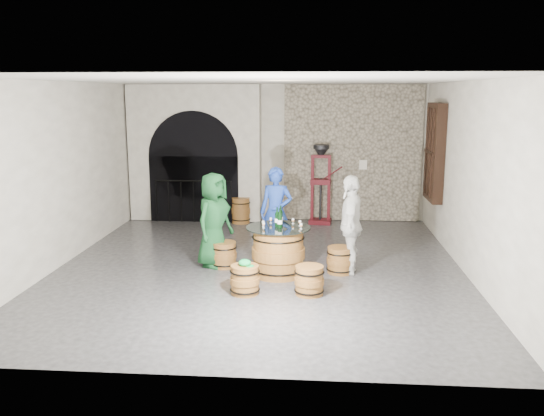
# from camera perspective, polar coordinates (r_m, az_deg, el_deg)

# --- Properties ---
(ground) EXTENTS (8.00, 8.00, 0.00)m
(ground) POSITION_cam_1_polar(r_m,az_deg,el_deg) (10.15, -1.23, -5.84)
(ground) COLOR #29292B
(ground) RESTS_ON ground
(wall_back) EXTENTS (8.00, 0.00, 8.00)m
(wall_back) POSITION_cam_1_polar(r_m,az_deg,el_deg) (13.76, 0.42, 5.51)
(wall_back) COLOR beige
(wall_back) RESTS_ON ground
(wall_front) EXTENTS (8.00, 0.00, 8.00)m
(wall_front) POSITION_cam_1_polar(r_m,az_deg,el_deg) (5.90, -5.18, -2.44)
(wall_front) COLOR beige
(wall_front) RESTS_ON ground
(wall_left) EXTENTS (0.00, 8.00, 8.00)m
(wall_left) POSITION_cam_1_polar(r_m,az_deg,el_deg) (10.73, -20.23, 3.15)
(wall_left) COLOR beige
(wall_left) RESTS_ON ground
(wall_right) EXTENTS (0.00, 8.00, 8.00)m
(wall_right) POSITION_cam_1_polar(r_m,az_deg,el_deg) (10.07, 18.98, 2.73)
(wall_right) COLOR beige
(wall_right) RESTS_ON ground
(ceiling) EXTENTS (8.00, 8.00, 0.00)m
(ceiling) POSITION_cam_1_polar(r_m,az_deg,el_deg) (9.70, -1.31, 12.52)
(ceiling) COLOR beige
(ceiling) RESTS_ON wall_back
(stone_facing_panel) EXTENTS (3.20, 0.12, 3.18)m
(stone_facing_panel) POSITION_cam_1_polar(r_m,az_deg,el_deg) (13.69, 7.97, 5.37)
(stone_facing_panel) COLOR tan
(stone_facing_panel) RESTS_ON ground
(arched_opening) EXTENTS (3.10, 0.60, 3.19)m
(arched_opening) POSITION_cam_1_polar(r_m,az_deg,el_deg) (13.77, -7.61, 5.34)
(arched_opening) COLOR beige
(arched_opening) RESTS_ON ground
(shuttered_window) EXTENTS (0.23, 1.10, 2.00)m
(shuttered_window) POSITION_cam_1_polar(r_m,az_deg,el_deg) (12.35, 15.78, 5.34)
(shuttered_window) COLOR black
(shuttered_window) RESTS_ON wall_right
(barrel_table) EXTENTS (1.08, 1.08, 0.83)m
(barrel_table) POSITION_cam_1_polar(r_m,az_deg,el_deg) (9.60, 0.63, -4.32)
(barrel_table) COLOR brown
(barrel_table) RESTS_ON ground
(barrel_stool_left) EXTENTS (0.46, 0.46, 0.45)m
(barrel_stool_left) POSITION_cam_1_polar(r_m,az_deg,el_deg) (10.13, -4.79, -4.62)
(barrel_stool_left) COLOR brown
(barrel_stool_left) RESTS_ON ground
(barrel_stool_far) EXTENTS (0.46, 0.46, 0.45)m
(barrel_stool_far) POSITION_cam_1_polar(r_m,az_deg,el_deg) (10.66, 0.41, -3.76)
(barrel_stool_far) COLOR brown
(barrel_stool_far) RESTS_ON ground
(barrel_stool_right) EXTENTS (0.46, 0.46, 0.45)m
(barrel_stool_right) POSITION_cam_1_polar(r_m,az_deg,el_deg) (9.84, 6.75, -5.15)
(barrel_stool_right) COLOR brown
(barrel_stool_right) RESTS_ON ground
(barrel_stool_near_right) EXTENTS (0.46, 0.46, 0.45)m
(barrel_stool_near_right) POSITION_cam_1_polar(r_m,az_deg,el_deg) (8.76, 3.71, -7.17)
(barrel_stool_near_right) COLOR brown
(barrel_stool_near_right) RESTS_ON ground
(barrel_stool_near_left) EXTENTS (0.46, 0.46, 0.45)m
(barrel_stool_near_left) POSITION_cam_1_polar(r_m,az_deg,el_deg) (8.78, -2.71, -7.12)
(barrel_stool_near_left) COLOR brown
(barrel_stool_near_left) RESTS_ON ground
(green_cap) EXTENTS (0.24, 0.19, 0.10)m
(green_cap) POSITION_cam_1_polar(r_m,az_deg,el_deg) (8.70, -2.70, -5.46)
(green_cap) COLOR #0B7D32
(green_cap) RESTS_ON barrel_stool_near_left
(person_green) EXTENTS (0.84, 0.96, 1.66)m
(person_green) POSITION_cam_1_polar(r_m,az_deg,el_deg) (10.07, -5.77, -1.17)
(person_green) COLOR #12411D
(person_green) RESTS_ON ground
(person_blue) EXTENTS (0.67, 0.50, 1.67)m
(person_blue) POSITION_cam_1_polar(r_m,az_deg,el_deg) (10.60, 0.40, -0.43)
(person_blue) COLOR navy
(person_blue) RESTS_ON ground
(person_white) EXTENTS (0.54, 1.03, 1.67)m
(person_white) POSITION_cam_1_polar(r_m,az_deg,el_deg) (9.72, 7.80, -1.63)
(person_white) COLOR silver
(person_white) RESTS_ON ground
(wine_bottle_left) EXTENTS (0.08, 0.08, 0.32)m
(wine_bottle_left) POSITION_cam_1_polar(r_m,az_deg,el_deg) (9.51, 0.51, -1.06)
(wine_bottle_left) COLOR black
(wine_bottle_left) RESTS_ON barrel_table
(wine_bottle_center) EXTENTS (0.08, 0.08, 0.32)m
(wine_bottle_center) POSITION_cam_1_polar(r_m,az_deg,el_deg) (9.40, 0.78, -1.21)
(wine_bottle_center) COLOR black
(wine_bottle_center) RESTS_ON barrel_table
(wine_bottle_right) EXTENTS (0.08, 0.08, 0.32)m
(wine_bottle_right) POSITION_cam_1_polar(r_m,az_deg,el_deg) (9.65, 0.86, -0.88)
(wine_bottle_right) COLOR black
(wine_bottle_right) RESTS_ON barrel_table
(tasting_glass_a) EXTENTS (0.05, 0.05, 0.10)m
(tasting_glass_a) POSITION_cam_1_polar(r_m,az_deg,el_deg) (9.41, -0.84, -1.71)
(tasting_glass_a) COLOR #CA6927
(tasting_glass_a) RESTS_ON barrel_table
(tasting_glass_b) EXTENTS (0.05, 0.05, 0.10)m
(tasting_glass_b) POSITION_cam_1_polar(r_m,az_deg,el_deg) (9.56, 2.78, -1.51)
(tasting_glass_b) COLOR #CA6927
(tasting_glass_b) RESTS_ON barrel_table
(tasting_glass_c) EXTENTS (0.05, 0.05, 0.10)m
(tasting_glass_c) POSITION_cam_1_polar(r_m,az_deg,el_deg) (9.76, -0.12, -1.23)
(tasting_glass_c) COLOR #CA6927
(tasting_glass_c) RESTS_ON barrel_table
(tasting_glass_d) EXTENTS (0.05, 0.05, 0.10)m
(tasting_glass_d) POSITION_cam_1_polar(r_m,az_deg,el_deg) (9.71, 2.09, -1.30)
(tasting_glass_d) COLOR #CA6927
(tasting_glass_d) RESTS_ON barrel_table
(tasting_glass_e) EXTENTS (0.05, 0.05, 0.10)m
(tasting_glass_e) POSITION_cam_1_polar(r_m,az_deg,el_deg) (9.36, 2.89, -1.80)
(tasting_glass_e) COLOR #CA6927
(tasting_glass_e) RESTS_ON barrel_table
(tasting_glass_f) EXTENTS (0.05, 0.05, 0.10)m
(tasting_glass_f) POSITION_cam_1_polar(r_m,az_deg,el_deg) (9.52, -0.88, -1.55)
(tasting_glass_f) COLOR #CA6927
(tasting_glass_f) RESTS_ON barrel_table
(side_barrel) EXTENTS (0.45, 0.45, 0.60)m
(side_barrel) POSITION_cam_1_polar(r_m,az_deg,el_deg) (13.47, -3.10, -0.24)
(side_barrel) COLOR brown
(side_barrel) RESTS_ON ground
(corking_press) EXTENTS (0.76, 0.45, 1.83)m
(corking_press) POSITION_cam_1_polar(r_m,az_deg,el_deg) (13.31, 4.86, 2.96)
(corking_press) COLOR #510D17
(corking_press) RESTS_ON ground
(control_box) EXTENTS (0.18, 0.10, 0.22)m
(control_box) POSITION_cam_1_polar(r_m,az_deg,el_deg) (13.65, 9.01, 4.27)
(control_box) COLOR silver
(control_box) RESTS_ON wall_back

